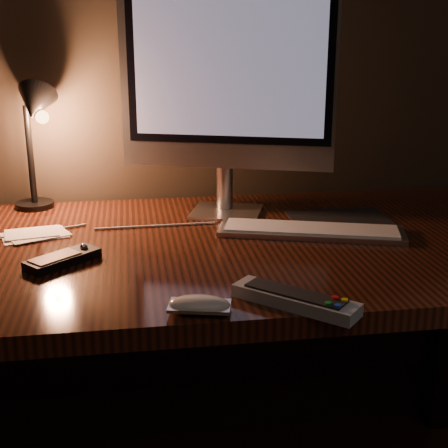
{
  "coord_description": "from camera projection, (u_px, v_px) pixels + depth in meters",
  "views": [
    {
      "loc": [
        -0.16,
        0.62,
        1.18
      ],
      "look_at": [
        0.02,
        1.73,
        0.83
      ],
      "focal_mm": 50.0,
      "sensor_mm": 36.0,
      "label": 1
    }
  ],
  "objects": [
    {
      "name": "desk",
      "position": [
        205.0,
        286.0,
        1.42
      ],
      "size": [
        1.6,
        0.75,
        0.75
      ],
      "color": "#3D190E",
      "rests_on": "ground"
    },
    {
      "name": "monitor",
      "position": [
        227.0,
        83.0,
        1.42
      ],
      "size": [
        0.48,
        0.2,
        0.53
      ],
      "rotation": [
        0.0,
        0.0,
        -0.34
      ],
      "color": "silver",
      "rests_on": "desk"
    },
    {
      "name": "keyboard",
      "position": [
        311.0,
        230.0,
        1.37
      ],
      "size": [
        0.42,
        0.23,
        0.02
      ],
      "primitive_type": "cube",
      "rotation": [
        0.0,
        0.0,
        -0.3
      ],
      "color": "silver",
      "rests_on": "desk"
    },
    {
      "name": "mousepad",
      "position": [
        341.0,
        220.0,
        1.47
      ],
      "size": [
        0.24,
        0.19,
        0.0
      ],
      "primitive_type": "cube",
      "rotation": [
        0.0,
        0.0,
        -0.03
      ],
      "color": "black",
      "rests_on": "desk"
    },
    {
      "name": "mouse",
      "position": [
        200.0,
        307.0,
        0.99
      ],
      "size": [
        0.11,
        0.07,
        0.02
      ],
      "primitive_type": "ellipsoid",
      "rotation": [
        0.0,
        0.0,
        -0.23
      ],
      "color": "white",
      "rests_on": "desk"
    },
    {
      "name": "media_remote",
      "position": [
        63.0,
        259.0,
        1.19
      ],
      "size": [
        0.15,
        0.14,
        0.03
      ],
      "rotation": [
        0.0,
        0.0,
        0.72
      ],
      "color": "black",
      "rests_on": "desk"
    },
    {
      "name": "tv_remote",
      "position": [
        295.0,
        299.0,
        1.01
      ],
      "size": [
        0.19,
        0.18,
        0.03
      ],
      "rotation": [
        0.0,
        0.0,
        -0.75
      ],
      "color": "gray",
      "rests_on": "desk"
    },
    {
      "name": "papers",
      "position": [
        35.0,
        234.0,
        1.35
      ],
      "size": [
        0.16,
        0.12,
        0.01
      ],
      "primitive_type": "cube",
      "rotation": [
        0.0,
        0.0,
        0.29
      ],
      "color": "white",
      "rests_on": "desk"
    },
    {
      "name": "desk_lamp",
      "position": [
        35.0,
        123.0,
        1.48
      ],
      "size": [
        0.15,
        0.16,
        0.32
      ],
      "rotation": [
        0.0,
        0.0,
        0.26
      ],
      "color": "black",
      "rests_on": "desk"
    },
    {
      "name": "cable",
      "position": [
        89.0,
        232.0,
        1.38
      ],
      "size": [
        0.56,
        0.1,
        0.0
      ],
      "primitive_type": "cylinder",
      "rotation": [
        0.0,
        1.57,
        0.16
      ],
      "color": "white",
      "rests_on": "desk"
    }
  ]
}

